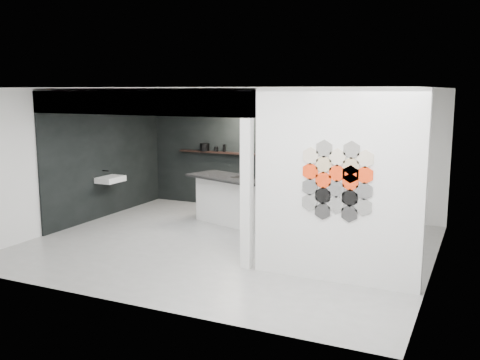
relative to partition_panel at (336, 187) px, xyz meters
name	(u,v)px	position (x,y,z in m)	size (l,w,h in m)	color
floor	(228,245)	(-2.23, 1.00, -1.40)	(7.00, 6.00, 0.01)	gray
partition_panel	(336,187)	(0.00, 0.00, 0.00)	(2.45, 0.15, 2.80)	silver
bay_clad_back	(234,158)	(-3.52, 3.97, -0.22)	(4.40, 0.04, 2.35)	black
bay_clad_left	(107,163)	(-5.70, 2.00, -0.22)	(0.04, 4.00, 2.35)	black
bulkhead	(191,101)	(-3.52, 2.00, 1.15)	(4.40, 4.00, 0.40)	silver
corner_column	(247,194)	(-1.41, 0.00, -0.22)	(0.16, 0.16, 2.35)	silver
fascia_beam	(134,103)	(-3.52, 0.08, 1.15)	(4.40, 0.16, 0.40)	silver
wall_basin	(111,179)	(-5.46, 1.80, -0.55)	(0.40, 0.60, 0.12)	silver
display_shelf	(236,153)	(-3.43, 3.87, -0.10)	(3.00, 0.15, 0.04)	black
kitchen_island	(234,199)	(-2.80, 2.44, -0.88)	(2.07, 1.41, 1.53)	silver
stockpot	(205,147)	(-4.26, 3.87, 0.01)	(0.22, 0.22, 0.18)	black
kettle	(271,151)	(-2.54, 3.87, 0.00)	(0.18, 0.18, 0.16)	black
glass_bowl	(290,153)	(-2.08, 3.87, -0.03)	(0.15, 0.15, 0.10)	gray
glass_vase	(290,153)	(-2.08, 3.87, -0.02)	(0.09, 0.09, 0.12)	gray
bottle_dark	(224,148)	(-3.73, 3.87, 0.01)	(0.07, 0.07, 0.18)	black
utensil_cup	(216,149)	(-3.95, 3.87, -0.02)	(0.09, 0.09, 0.11)	black
hex_tile_cluster	(337,181)	(0.03, -0.09, 0.10)	(1.04, 0.02, 1.16)	silver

